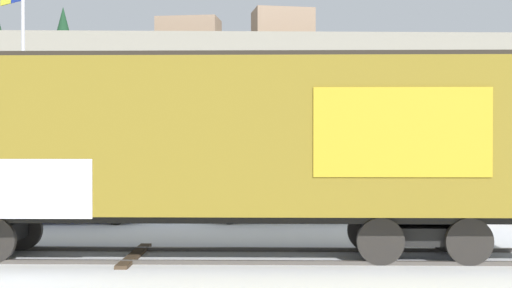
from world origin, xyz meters
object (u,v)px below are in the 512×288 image
parked_car_silver (276,190)px  parked_car_tan (460,191)px  flagpole (19,57)px  parked_car_blue (70,192)px  freight_car (190,140)px

parked_car_silver → parked_car_tan: (5.53, -0.10, -0.03)m
flagpole → parked_car_blue: bearing=-53.2°
freight_car → parked_car_blue: 7.11m
freight_car → parked_car_tan: (7.63, 5.77, -1.56)m
parked_car_silver → parked_car_tan: parked_car_tan is taller
parked_car_blue → parked_car_tan: parked_car_blue is taller
parked_car_silver → freight_car: bearing=-109.7°
flagpole → parked_car_silver: size_ratio=1.89×
parked_car_blue → parked_car_tan: size_ratio=0.85×
flagpole → parked_car_silver: (8.77, -3.43, -4.37)m
parked_car_blue → parked_car_silver: parked_car_blue is taller
freight_car → parked_car_tan: size_ratio=3.00×
parked_car_blue → parked_car_silver: size_ratio=0.97×
freight_car → parked_car_tan: freight_car is taller
parked_car_blue → parked_car_tan: 11.60m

